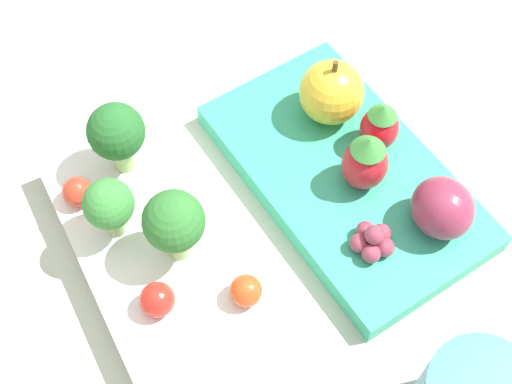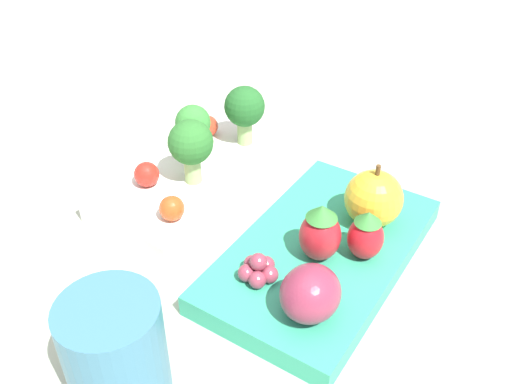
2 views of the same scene
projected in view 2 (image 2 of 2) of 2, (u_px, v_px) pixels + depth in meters
ground_plane at (242, 230)px, 0.50m from camera, size 4.00×4.00×0.00m
bento_box_savoury at (199, 182)px, 0.54m from camera, size 0.20×0.12×0.03m
bento_box_fruit at (322, 253)px, 0.46m from camera, size 0.23×0.15×0.02m
broccoli_floret_0 at (245, 108)px, 0.55m from camera, size 0.04×0.04×0.06m
broccoli_floret_1 at (193, 124)px, 0.53m from camera, size 0.03×0.03×0.05m
broccoli_floret_2 at (190, 145)px, 0.49m from camera, size 0.04×0.04×0.06m
cherry_tomato_0 at (147, 174)px, 0.50m from camera, size 0.02×0.02×0.02m
cherry_tomato_1 at (208, 126)px, 0.57m from camera, size 0.02×0.02×0.02m
cherry_tomato_2 at (172, 208)px, 0.47m from camera, size 0.02×0.02×0.02m
apple at (374, 199)px, 0.47m from camera, size 0.05×0.05×0.06m
strawberry_0 at (317, 235)px, 0.43m from camera, size 0.03×0.03×0.05m
strawberry_1 at (366, 235)px, 0.43m from camera, size 0.03×0.03×0.04m
plum at (310, 293)px, 0.39m from camera, size 0.04×0.04×0.04m
grape_cluster at (258, 270)px, 0.42m from camera, size 0.03×0.03×0.02m
drinking_cup at (115, 353)px, 0.35m from camera, size 0.06×0.06×0.08m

